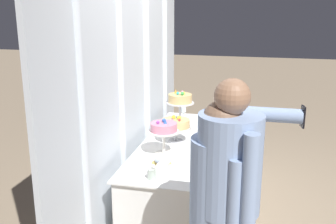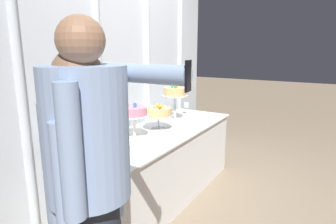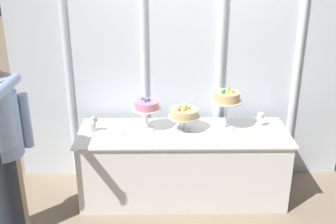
{
  "view_description": "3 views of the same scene",
  "coord_description": "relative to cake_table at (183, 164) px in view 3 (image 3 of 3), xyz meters",
  "views": [
    {
      "loc": [
        -3.66,
        -0.65,
        2.06
      ],
      "look_at": [
        0.04,
        0.23,
        1.01
      ],
      "focal_mm": 43.04,
      "sensor_mm": 36.0,
      "label": 1
    },
    {
      "loc": [
        -2.39,
        -1.4,
        1.54
      ],
      "look_at": [
        0.04,
        0.05,
        0.91
      ],
      "focal_mm": 30.7,
      "sensor_mm": 36.0,
      "label": 2
    },
    {
      "loc": [
        -0.19,
        -3.53,
        2.41
      ],
      "look_at": [
        -0.15,
        0.24,
        0.88
      ],
      "focal_mm": 43.7,
      "sensor_mm": 36.0,
      "label": 3
    }
  ],
  "objects": [
    {
      "name": "ground_plane",
      "position": [
        0.0,
        -0.1,
        -0.36
      ],
      "size": [
        24.0,
        24.0,
        0.0
      ],
      "primitive_type": "plane",
      "color": "gray"
    },
    {
      "name": "draped_curtain",
      "position": [
        0.02,
        0.48,
        1.07
      ],
      "size": [
        3.56,
        0.15,
        2.79
      ],
      "color": "silver",
      "rests_on": "ground_plane"
    },
    {
      "name": "cake_table",
      "position": [
        0.0,
        0.0,
        0.0
      ],
      "size": [
        2.06,
        0.71,
        0.72
      ],
      "color": "white",
      "rests_on": "ground_plane"
    },
    {
      "name": "cake_display_leftmost",
      "position": [
        -0.36,
        0.08,
        0.6
      ],
      "size": [
        0.28,
        0.28,
        0.34
      ],
      "color": "silver",
      "rests_on": "cake_table"
    },
    {
      "name": "cake_display_center",
      "position": [
        0.01,
        0.05,
        0.54
      ],
      "size": [
        0.32,
        0.32,
        0.26
      ],
      "color": "#B2B2B7",
      "rests_on": "cake_table"
    },
    {
      "name": "cake_display_rightmost",
      "position": [
        0.42,
        0.09,
        0.67
      ],
      "size": [
        0.3,
        0.3,
        0.43
      ],
      "color": "silver",
      "rests_on": "cake_table"
    },
    {
      "name": "wine_glass",
      "position": [
        0.78,
        0.12,
        0.47
      ],
      "size": [
        0.06,
        0.06,
        0.14
      ],
      "color": "silver",
      "rests_on": "cake_table"
    },
    {
      "name": "flower_vase",
      "position": [
        -0.88,
        0.03,
        0.43
      ],
      "size": [
        0.09,
        0.09,
        0.17
      ],
      "color": "#B2C1B2",
      "rests_on": "cake_table"
    },
    {
      "name": "tealight_far_left",
      "position": [
        -0.6,
        -0.04,
        0.37
      ],
      "size": [
        0.05,
        0.05,
        0.03
      ],
      "color": "beige",
      "rests_on": "cake_table"
    },
    {
      "name": "tealight_near_left",
      "position": [
        0.61,
        -0.2,
        0.37
      ],
      "size": [
        0.04,
        0.04,
        0.04
      ],
      "color": "beige",
      "rests_on": "cake_table"
    },
    {
      "name": "guest_man_pink_jacket",
      "position": [
        -1.54,
        -0.55,
        0.48
      ],
      "size": [
        0.46,
        0.46,
        1.54
      ],
      "color": "#9E8966",
      "rests_on": "ground_plane"
    }
  ]
}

